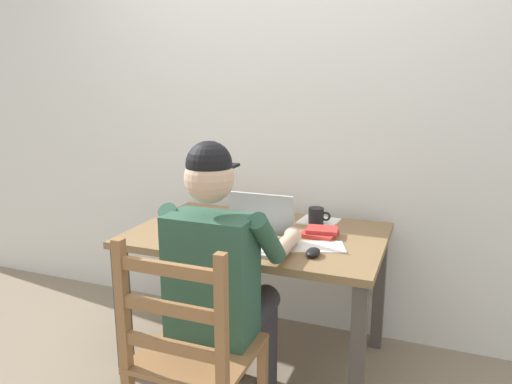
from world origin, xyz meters
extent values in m
plane|color=gray|center=(0.00, 0.00, 0.00)|extent=(8.00, 8.00, 0.00)
cube|color=silver|center=(0.00, 0.49, 1.30)|extent=(6.00, 0.04, 2.60)
cube|color=olive|center=(0.00, 0.00, 0.70)|extent=(1.26, 0.83, 0.03)
cube|color=#4C4742|center=(-0.58, -0.36, 0.34)|extent=(0.06, 0.06, 0.69)
cube|color=#4C4742|center=(0.58, -0.36, 0.34)|extent=(0.06, 0.06, 0.69)
cube|color=#4C4742|center=(-0.58, 0.36, 0.34)|extent=(0.06, 0.06, 0.69)
cube|color=#4C4742|center=(0.58, 0.36, 0.34)|extent=(0.06, 0.06, 0.69)
cube|color=#2D5642|center=(0.03, -0.59, 0.72)|extent=(0.34, 0.20, 0.50)
sphere|color=#DBB293|center=(0.03, -0.59, 1.11)|extent=(0.19, 0.19, 0.19)
sphere|color=black|center=(0.03, -0.59, 1.17)|extent=(0.17, 0.17, 0.17)
cube|color=black|center=(0.03, -0.51, 1.15)|extent=(0.13, 0.10, 0.01)
cylinder|color=#38383D|center=(-0.06, -0.39, 0.47)|extent=(0.13, 0.40, 0.13)
cylinder|color=#38383D|center=(0.12, -0.39, 0.47)|extent=(0.13, 0.40, 0.13)
cylinder|color=#38383D|center=(-0.06, -0.19, 0.23)|extent=(0.10, 0.10, 0.47)
cylinder|color=#38383D|center=(0.12, -0.19, 0.23)|extent=(0.10, 0.10, 0.47)
cylinder|color=#2D5642|center=(-0.17, -0.50, 0.87)|extent=(0.10, 0.25, 0.25)
cylinder|color=#DBB293|center=(-0.17, -0.27, 0.77)|extent=(0.07, 0.28, 0.07)
sphere|color=#DBB293|center=(-0.16, -0.13, 0.77)|extent=(0.08, 0.08, 0.08)
cylinder|color=#2D5642|center=(0.23, -0.50, 0.87)|extent=(0.10, 0.25, 0.25)
cylinder|color=#DBB293|center=(0.23, -0.27, 0.77)|extent=(0.07, 0.28, 0.07)
sphere|color=#DBB293|center=(0.22, -0.13, 0.77)|extent=(0.08, 0.08, 0.08)
cube|color=olive|center=(0.03, -0.71, 0.46)|extent=(0.42, 0.42, 0.02)
cube|color=olive|center=(-0.16, -0.52, 0.22)|extent=(0.04, 0.04, 0.45)
cube|color=olive|center=(0.22, -0.90, 0.71)|extent=(0.04, 0.04, 0.48)
cube|color=olive|center=(-0.16, -0.90, 0.71)|extent=(0.04, 0.04, 0.48)
cube|color=olive|center=(0.03, -0.90, 0.59)|extent=(0.36, 0.02, 0.04)
cube|color=olive|center=(0.03, -0.90, 0.73)|extent=(0.36, 0.02, 0.04)
cube|color=olive|center=(0.03, -0.90, 0.87)|extent=(0.36, 0.02, 0.04)
cube|color=#ADAFB2|center=(0.05, -0.23, 0.73)|extent=(0.33, 0.23, 0.02)
cube|color=silver|center=(0.05, -0.23, 0.74)|extent=(0.29, 0.17, 0.00)
cube|color=#ADAFB2|center=(0.05, -0.09, 0.84)|extent=(0.33, 0.06, 0.22)
cube|color=silver|center=(0.05, -0.09, 0.84)|extent=(0.29, 0.05, 0.18)
ellipsoid|color=black|center=(0.35, -0.23, 0.74)|extent=(0.06, 0.10, 0.03)
cylinder|color=silver|center=(-0.36, -0.06, 0.77)|extent=(0.08, 0.08, 0.10)
torus|color=silver|center=(-0.30, -0.06, 0.78)|extent=(0.05, 0.01, 0.05)
cylinder|color=black|center=(0.24, 0.23, 0.77)|extent=(0.08, 0.08, 0.09)
torus|color=black|center=(0.30, 0.23, 0.77)|extent=(0.05, 0.01, 0.05)
cube|color=#BC332D|center=(0.31, 0.05, 0.73)|extent=(0.18, 0.16, 0.02)
cube|color=#BC332D|center=(0.32, 0.06, 0.75)|extent=(0.17, 0.14, 0.02)
cube|color=white|center=(-0.34, 0.05, 0.72)|extent=(0.25, 0.22, 0.01)
cube|color=white|center=(0.25, 0.29, 0.73)|extent=(0.22, 0.20, 0.01)
cube|color=white|center=(0.34, -0.12, 0.72)|extent=(0.29, 0.23, 0.00)
camera|label=1|loc=(0.82, -2.14, 1.46)|focal=33.04mm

